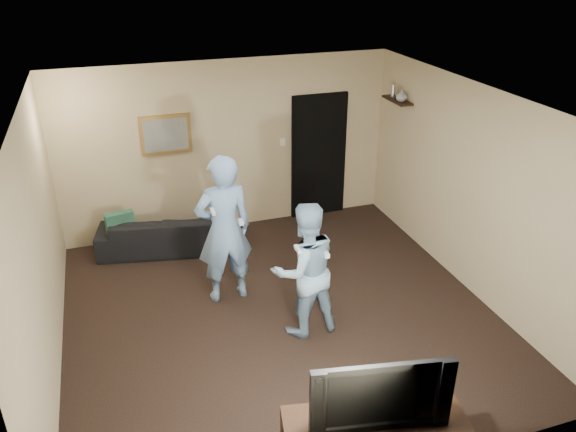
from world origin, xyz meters
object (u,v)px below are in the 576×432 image
object	(u,v)px
wii_player_right	(305,270)
wii_player_left	(224,230)
sofa	(164,232)
television	(378,388)

from	to	relation	value
wii_player_right	wii_player_left	bearing A→B (deg)	126.42
sofa	wii_player_left	size ratio (longest dim) A/B	0.98
television	wii_player_right	size ratio (longest dim) A/B	0.72
television	wii_player_left	size ratio (longest dim) A/B	0.61
sofa	television	xyz separation A→B (m)	(1.20, -4.38, 0.58)
wii_player_left	wii_player_right	distance (m)	1.18
sofa	television	size ratio (longest dim) A/B	1.62
sofa	wii_player_right	size ratio (longest dim) A/B	1.16
wii_player_left	wii_player_right	bearing A→B (deg)	-53.58
sofa	wii_player_left	xyz separation A→B (m)	(0.59, -1.49, 0.68)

